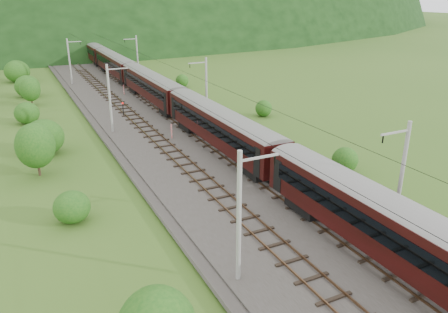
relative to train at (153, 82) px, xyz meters
name	(u,v)px	position (x,y,z in m)	size (l,w,h in m)	color
ground	(322,256)	(-2.40, -42.79, -3.57)	(600.00, 600.00, 0.00)	#35591B
railbed	(247,194)	(-2.40, -32.79, -3.42)	(14.00, 220.00, 0.30)	#38332D
track_left	(221,197)	(-4.80, -32.79, -3.20)	(2.40, 220.00, 0.27)	brown
track_right	(272,186)	(0.00, -32.79, -3.20)	(2.40, 220.00, 0.27)	brown
catenary_left	(110,97)	(-8.52, -10.79, 0.93)	(2.54, 192.28, 8.00)	gray
catenary_right	(206,87)	(3.72, -10.79, 0.93)	(2.54, 192.28, 8.00)	gray
overhead_wires	(249,114)	(-2.40, -32.79, 3.53)	(4.83, 198.00, 0.03)	black
mountain_main	(31,21)	(-2.40, 217.21, -3.57)	(504.00, 360.00, 244.00)	black
train	(153,82)	(0.00, 0.00, 0.00)	(3.02, 168.01, 5.25)	black
hazard_post_near	(172,131)	(-3.11, -16.35, -2.44)	(0.18, 0.18, 1.65)	red
hazard_post_far	(124,90)	(-2.30, 8.61, -2.51)	(0.16, 0.16, 1.51)	red
signal	(123,108)	(-5.71, -4.53, -2.17)	(0.21, 0.21, 1.86)	black
vegetation_left	(62,198)	(-16.77, -31.30, -1.36)	(8.27, 141.72, 5.82)	#194C14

